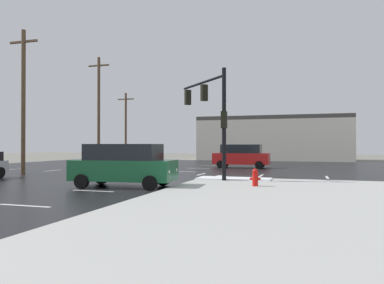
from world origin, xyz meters
TOP-DOWN VIEW (x-y plane):
  - ground_plane at (0.00, 0.00)m, footprint 120.00×120.00m
  - road_asphalt at (0.00, 0.00)m, footprint 44.00×44.00m
  - snow_strip_curbside at (5.00, -4.00)m, footprint 4.00×1.60m
  - lane_markings at (1.20, -1.38)m, footprint 36.15×36.15m
  - traffic_signal_mast at (3.68, -3.85)m, footprint 3.63×3.95m
  - fire_hydrant at (6.56, -7.11)m, footprint 0.48×0.26m
  - strip_building_background at (4.68, 25.97)m, footprint 19.25×8.00m
  - suv_red at (3.41, 7.76)m, footprint 4.84×2.18m
  - suv_green at (0.58, -8.32)m, footprint 4.95×2.48m
  - utility_pole_mid at (-9.39, -3.74)m, footprint 2.20×0.28m
  - utility_pole_far at (-10.37, 7.20)m, footprint 2.20×0.28m
  - utility_pole_distant at (-13.38, 18.49)m, footprint 2.20×0.28m

SIDE VIEW (x-z plane):
  - ground_plane at x=0.00m, z-range 0.00..0.00m
  - road_asphalt at x=0.00m, z-range 0.00..0.02m
  - lane_markings at x=1.20m, z-range 0.02..0.03m
  - snow_strip_curbside at x=5.00m, z-range 0.14..0.20m
  - fire_hydrant at x=6.56m, z-range 0.14..0.93m
  - suv_red at x=3.41m, z-range 0.08..2.11m
  - suv_green at x=0.58m, z-range 0.08..2.11m
  - strip_building_background at x=4.68m, z-range 0.00..5.72m
  - traffic_signal_mast at x=3.68m, z-range 1.14..7.08m
  - utility_pole_distant at x=-13.38m, z-range 0.21..8.93m
  - utility_pole_mid at x=-9.39m, z-range 0.22..9.98m
  - utility_pole_far at x=-10.37m, z-range 0.22..10.73m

